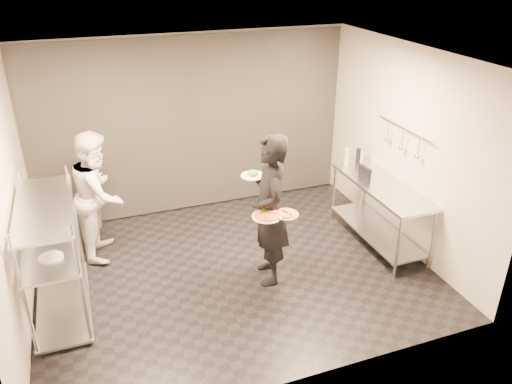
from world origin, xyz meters
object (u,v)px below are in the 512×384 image
object	(u,v)px
pass_rack	(53,253)
bottle_dark	(358,156)
pos_monitor	(365,173)
bottle_green	(347,157)
prep_counter	(380,203)
waiter	(270,211)
salad_plate	(253,174)
pizza_plate_far	(287,214)
chef	(99,194)
pizza_plate_near	(267,215)
bottle_clear	(362,157)

from	to	relation	value
pass_rack	bottle_dark	bearing A→B (deg)	10.32
pos_monitor	bottle_green	distance (m)	0.53
prep_counter	bottle_dark	size ratio (longest dim) A/B	7.70
pass_rack	waiter	xyz separation A→B (m)	(2.54, -0.28, 0.21)
pass_rack	salad_plate	bearing A→B (deg)	0.52
pos_monitor	bottle_green	world-z (taller)	bottle_green
pizza_plate_far	pos_monitor	distance (m)	1.72
pizza_plate_far	bottle_dark	bearing A→B (deg)	36.70
prep_counter	waiter	bearing A→B (deg)	-171.09
chef	pos_monitor	world-z (taller)	chef
prep_counter	pizza_plate_near	xyz separation A→B (m)	(-1.91, -0.49, 0.42)
pizza_plate_near	pizza_plate_far	world-z (taller)	pizza_plate_near
bottle_dark	pass_rack	bearing A→B (deg)	-169.68
prep_counter	bottle_green	distance (m)	0.91
waiter	bottle_green	size ratio (longest dim) A/B	7.47
pass_rack	prep_counter	size ratio (longest dim) A/B	0.89
chef	bottle_clear	world-z (taller)	chef
pass_rack	chef	distance (m)	1.26
chef	pos_monitor	xyz separation A→B (m)	(3.61, -0.83, 0.12)
bottle_clear	bottle_dark	xyz separation A→B (m)	(-0.06, 0.01, 0.02)
waiter	pizza_plate_far	size ratio (longest dim) A/B	6.78
prep_counter	salad_plate	size ratio (longest dim) A/B	6.05
waiter	pizza_plate_near	world-z (taller)	waiter
waiter	chef	xyz separation A→B (m)	(-1.94, 1.38, -0.09)
waiter	bottle_clear	world-z (taller)	waiter
bottle_green	bottle_clear	size ratio (longest dim) A/B	1.34
pizza_plate_far	bottle_green	size ratio (longest dim) A/B	1.10
salad_plate	bottle_dark	distance (m)	2.16
pass_rack	salad_plate	size ratio (longest dim) A/B	5.37
bottle_clear	pizza_plate_far	bearing A→B (deg)	-144.33
pass_rack	bottle_clear	distance (m)	4.54
pizza_plate_far	bottle_clear	xyz separation A→B (m)	(1.80, 1.29, -0.01)
pizza_plate_far	salad_plate	bearing A→B (deg)	115.06
pizza_plate_far	bottle_dark	world-z (taller)	bottle_dark
pos_monitor	bottle_clear	bearing A→B (deg)	60.26
chef	bottle_clear	size ratio (longest dim) A/B	9.13
salad_plate	bottle_clear	distance (m)	2.21
prep_counter	bottle_clear	bearing A→B (deg)	80.31
waiter	chef	distance (m)	2.38
pass_rack	prep_counter	distance (m)	4.33
bottle_dark	pizza_plate_far	bearing A→B (deg)	-143.30
pizza_plate_near	salad_plate	world-z (taller)	salad_plate
waiter	pizza_plate_near	distance (m)	0.25
waiter	bottle_green	world-z (taller)	waiter
prep_counter	bottle_clear	xyz separation A→B (m)	(0.14, 0.79, 0.39)
chef	pizza_plate_near	xyz separation A→B (m)	(1.82, -1.59, 0.16)
chef	salad_plate	xyz separation A→B (m)	(1.83, -1.08, 0.47)
pass_rack	chef	bearing A→B (deg)	61.45
prep_counter	bottle_clear	size ratio (longest dim) A/B	9.22
waiter	chef	bearing A→B (deg)	-115.44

